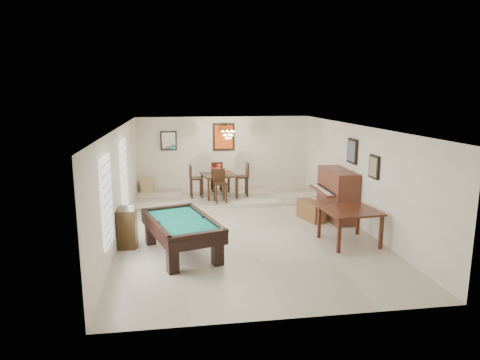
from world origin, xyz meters
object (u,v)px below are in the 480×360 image
object	(u,v)px
chandelier	(228,132)
dining_chair_north	(216,176)
square_table	(349,226)
flower_vase	(219,167)
dining_chair_west	(196,181)
upright_piano	(332,195)
dining_table	(219,183)
dining_chair_south	(220,186)
corner_bench	(147,185)
apothecary_chest	(127,227)
piano_bench	(311,211)
dining_chair_east	(242,179)
pool_table	(182,237)

from	to	relation	value
chandelier	dining_chair_north	bearing A→B (deg)	117.07
square_table	flower_vase	size ratio (longest dim) A/B	5.31
dining_chair_west	dining_chair_north	bearing A→B (deg)	-47.91
upright_piano	dining_table	size ratio (longest dim) A/B	1.58
dining_chair_south	corner_bench	bearing A→B (deg)	134.72
upright_piano	dining_chair_south	xyz separation A→B (m)	(-2.87, 1.79, -0.06)
apothecary_chest	upright_piano	bearing A→B (deg)	14.63
apothecary_chest	corner_bench	xyz separation A→B (m)	(0.13, 5.01, -0.11)
upright_piano	apothecary_chest	size ratio (longest dim) A/B	1.86
square_table	chandelier	bearing A→B (deg)	115.93
piano_bench	dining_chair_east	bearing A→B (deg)	121.06
dining_chair_east	chandelier	xyz separation A→B (m)	(-0.42, 0.15, 1.53)
dining_table	pool_table	bearing A→B (deg)	-105.47
dining_chair_south	dining_table	bearing A→B (deg)	80.57
pool_table	dining_chair_north	bearing A→B (deg)	59.92
dining_chair_west	square_table	bearing A→B (deg)	-148.50
piano_bench	corner_bench	world-z (taller)	corner_bench
flower_vase	dining_chair_east	size ratio (longest dim) A/B	0.20
dining_table	dining_chair_west	size ratio (longest dim) A/B	0.98
piano_bench	dining_chair_west	world-z (taller)	dining_chair_west
corner_bench	apothecary_chest	bearing A→B (deg)	-91.43
square_table	dining_chair_east	bearing A→B (deg)	112.26
apothecary_chest	flower_vase	size ratio (longest dim) A/B	4.00
piano_bench	apothecary_chest	xyz separation A→B (m)	(-4.73, -1.37, 0.18)
dining_chair_north	dining_table	bearing A→B (deg)	86.83
square_table	dining_chair_south	size ratio (longest dim) A/B	1.16
flower_vase	corner_bench	world-z (taller)	flower_vase
apothecary_chest	flower_vase	world-z (taller)	flower_vase
square_table	dining_table	xyz separation A→B (m)	(-2.56, 4.46, 0.15)
pool_table	apothecary_chest	xyz separation A→B (m)	(-1.20, 0.65, 0.07)
dining_chair_north	dining_chair_east	distance (m)	1.09
pool_table	dining_chair_east	size ratio (longest dim) A/B	2.05
dining_chair_south	dining_chair_north	world-z (taller)	dining_chair_north
upright_piano	corner_bench	size ratio (longest dim) A/B	3.45
square_table	apothecary_chest	world-z (taller)	apothecary_chest
dining_chair_east	piano_bench	bearing A→B (deg)	30.51
upright_piano	chandelier	bearing A→B (deg)	133.22
square_table	dining_chair_west	size ratio (longest dim) A/B	1.10
dining_table	piano_bench	bearing A→B (deg)	-48.31
dining_chair_north	dining_chair_east	size ratio (longest dim) A/B	0.94
square_table	dining_chair_west	xyz separation A→B (m)	(-3.29, 4.48, 0.25)
dining_chair_south	pool_table	bearing A→B (deg)	-114.53
apothecary_chest	corner_bench	bearing A→B (deg)	88.57
chandelier	pool_table	bearing A→B (deg)	-108.55
upright_piano	dining_chair_east	distance (m)	3.29
square_table	corner_bench	world-z (taller)	square_table
dining_chair_north	corner_bench	bearing A→B (deg)	-11.29
upright_piano	corner_bench	world-z (taller)	upright_piano
apothecary_chest	flower_vase	xyz separation A→B (m)	(2.46, 3.91, 0.65)
dining_chair_west	corner_bench	xyz separation A→B (m)	(-1.60, 1.07, -0.32)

